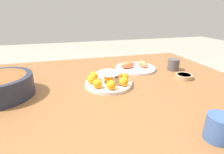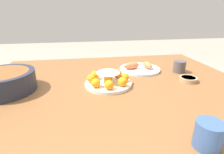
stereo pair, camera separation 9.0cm
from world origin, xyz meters
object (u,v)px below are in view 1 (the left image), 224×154
object	(u,v)px
serving_bowl	(0,86)
sauce_bowl	(184,76)
dining_table	(115,98)
cup_near	(173,65)
seafood_platter	(135,67)
cake_plate	(108,80)
cup_far	(219,128)

from	to	relation	value
serving_bowl	sauce_bowl	world-z (taller)	serving_bowl
dining_table	cup_near	bearing A→B (deg)	-165.43
dining_table	seafood_platter	size ratio (longest dim) A/B	5.37
sauce_bowl	cup_near	world-z (taller)	cup_near
sauce_bowl	cup_near	size ratio (longest dim) A/B	1.31
sauce_bowl	dining_table	bearing A→B (deg)	-5.46
dining_table	cup_near	distance (m)	0.45
serving_bowl	sauce_bowl	xyz separation A→B (m)	(-0.93, 0.03, -0.04)
cake_plate	cup_near	bearing A→B (deg)	-164.61
sauce_bowl	serving_bowl	bearing A→B (deg)	-1.77
sauce_bowl	cake_plate	bearing A→B (deg)	-2.54
dining_table	cake_plate	distance (m)	0.12
dining_table	cup_near	xyz separation A→B (m)	(-0.42, -0.11, 0.12)
seafood_platter	cup_near	world-z (taller)	cup_near
seafood_platter	sauce_bowl	bearing A→B (deg)	132.36
cake_plate	cup_far	size ratio (longest dim) A/B	3.01
seafood_platter	cup_far	distance (m)	0.68
dining_table	sauce_bowl	distance (m)	0.41
cake_plate	sauce_bowl	size ratio (longest dim) A/B	2.53
cake_plate	serving_bowl	bearing A→B (deg)	-1.09
dining_table	seafood_platter	distance (m)	0.28
sauce_bowl	cup_far	size ratio (longest dim) A/B	1.19
dining_table	cup_near	world-z (taller)	cup_near
cake_plate	sauce_bowl	xyz separation A→B (m)	(-0.44, 0.02, -0.01)
cake_plate	seafood_platter	xyz separation A→B (m)	(-0.23, -0.20, -0.01)
dining_table	serving_bowl	distance (m)	0.55
cup_near	serving_bowl	bearing A→B (deg)	7.07
cake_plate	sauce_bowl	world-z (taller)	cake_plate
cup_near	cup_far	distance (m)	0.65
sauce_bowl	seafood_platter	world-z (taller)	seafood_platter
cup_far	cup_near	bearing A→B (deg)	-112.82
serving_bowl	cup_near	size ratio (longest dim) A/B	3.87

